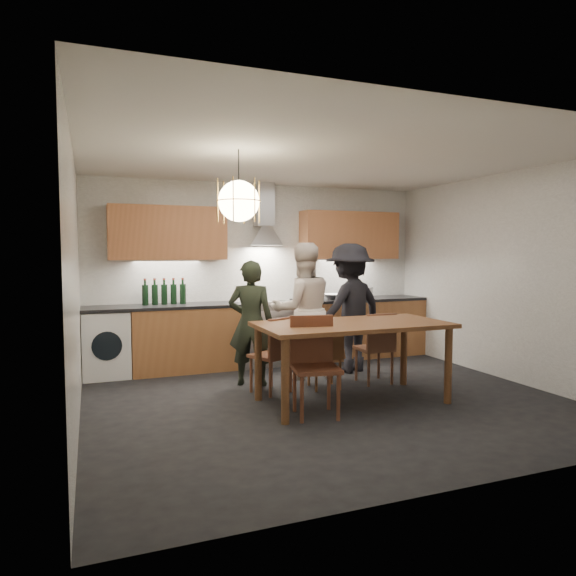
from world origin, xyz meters
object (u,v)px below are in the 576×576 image
object	(u,v)px
dining_table	(353,332)
person_left	(251,323)
person_mid	(303,310)
stock_pot	(366,293)
chair_back_left	(276,350)
person_right	(350,308)
wine_bottles	(164,292)
chair_front	(314,358)
mixing_bowl	(334,297)

from	to	relation	value
dining_table	person_left	size ratio (longest dim) A/B	1.34
person_mid	stock_pot	distance (m)	1.74
chair_back_left	person_right	bearing A→B (deg)	-176.74
chair_back_left	stock_pot	world-z (taller)	stock_pot
person_left	stock_pot	distance (m)	2.46
wine_bottles	person_right	bearing A→B (deg)	-22.07
chair_back_left	person_right	size ratio (longest dim) A/B	0.51
dining_table	person_right	world-z (taller)	person_right
chair_front	stock_pot	bearing A→B (deg)	61.60
person_mid	stock_pot	xyz separation A→B (m)	(1.46, 0.95, 0.11)
mixing_bowl	person_mid	bearing A→B (deg)	-135.66
mixing_bowl	dining_table	bearing A→B (deg)	-111.32
dining_table	person_right	distance (m)	1.43
chair_front	stock_pot	xyz separation A→B (m)	(1.94, 2.38, 0.42)
person_left	mixing_bowl	size ratio (longest dim) A/B	4.42
person_left	stock_pot	bearing A→B (deg)	-129.06
chair_back_left	person_mid	size ratio (longest dim) A/B	0.51
dining_table	person_right	xyz separation A→B (m)	(0.65, 1.27, 0.10)
chair_front	stock_pot	distance (m)	3.10
person_left	wine_bottles	xyz separation A→B (m)	(-0.87, 1.14, 0.32)
person_right	mixing_bowl	distance (m)	0.82
person_left	dining_table	bearing A→B (deg)	151.35
person_mid	person_right	xyz separation A→B (m)	(0.71, 0.06, -0.00)
chair_front	person_left	size ratio (longest dim) A/B	0.64
chair_back_left	wine_bottles	size ratio (longest dim) A/B	1.51
stock_pot	wine_bottles	size ratio (longest dim) A/B	0.37
person_mid	chair_back_left	bearing A→B (deg)	51.94
chair_back_left	wine_bottles	xyz separation A→B (m)	(-1.01, 1.62, 0.57)
stock_pot	chair_front	bearing A→B (deg)	-129.25
chair_front	mixing_bowl	bearing A→B (deg)	70.21
person_left	person_mid	world-z (taller)	person_mid
stock_pot	dining_table	bearing A→B (deg)	-122.86
person_left	chair_back_left	bearing A→B (deg)	131.26
mixing_bowl	stock_pot	size ratio (longest dim) A/B	1.60
mixing_bowl	wine_bottles	bearing A→B (deg)	176.70
person_right	wine_bottles	world-z (taller)	person_right
dining_table	person_left	bearing A→B (deg)	127.10
dining_table	wine_bottles	xyz separation A→B (m)	(-1.67, 2.21, 0.32)
chair_back_left	chair_front	distance (m)	0.81
person_mid	mixing_bowl	xyz separation A→B (m)	(0.87, 0.85, 0.08)
dining_table	person_left	xyz separation A→B (m)	(-0.80, 1.07, -0.00)
chair_front	stock_pot	size ratio (longest dim) A/B	4.55
chair_back_left	person_right	world-z (taller)	person_right
chair_back_left	person_mid	distance (m)	0.93
person_mid	chair_front	bearing A→B (deg)	76.82
chair_back_left	person_left	xyz separation A→B (m)	(-0.14, 0.48, 0.25)
person_left	wine_bottles	bearing A→B (deg)	-28.21
dining_table	stock_pot	bearing A→B (deg)	57.44
chair_back_left	person_left	world-z (taller)	person_left
chair_back_left	person_mid	bearing A→B (deg)	-157.85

